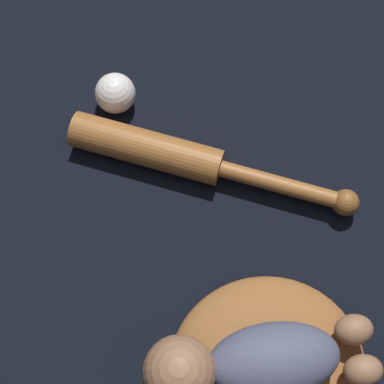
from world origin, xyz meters
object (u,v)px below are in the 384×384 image
at_px(baseball_bat, 178,157).
at_px(baseball, 115,93).
at_px(baseball_glove, 271,383).
at_px(baby_figure, 247,363).

bearing_deg(baseball_bat, baseball, -48.14).
relative_size(baseball_glove, baby_figure, 1.12).
bearing_deg(baseball_glove, baseball_bat, -69.76).
xyz_separation_m(baseball_bat, baseball, (0.11, -0.12, 0.00)).
height_order(baby_figure, baseball, baby_figure).
distance_m(baseball_glove, baseball_bat, 0.40).
bearing_deg(baby_figure, baseball_bat, -75.01).
bearing_deg(baseball_glove, baby_figure, -21.78).
bearing_deg(baseball, baseball_glove, 116.54).
height_order(baseball_glove, baseball, baseball_glove).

